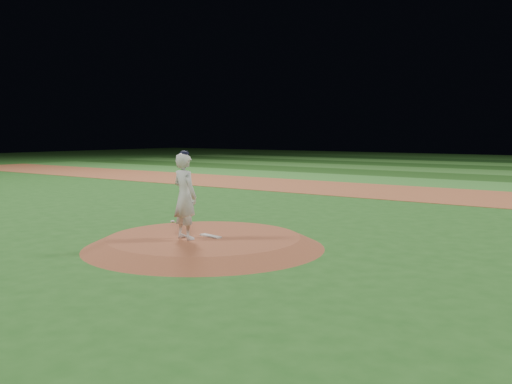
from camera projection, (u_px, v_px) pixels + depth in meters
name	position (u px, v px, depth m)	size (l,w,h in m)	color
ground	(204.00, 247.00, 13.07)	(120.00, 120.00, 0.00)	#235A1D
infield_dirt_band	(423.00, 194.00, 24.28)	(70.00, 6.00, 0.02)	#A05431
outfield_stripe_0	(462.00, 184.00, 28.69)	(70.00, 5.00, 0.02)	#357A2C
outfield_stripe_1	(488.00, 178.00, 32.69)	(70.00, 5.00, 0.02)	#1C4716
outfield_stripe_2	(509.00, 173.00, 36.69)	(70.00, 5.00, 0.02)	#337129
pitchers_mound	(204.00, 242.00, 13.06)	(5.50, 5.50, 0.25)	brown
pitching_rubber	(211.00, 236.00, 12.98)	(0.62, 0.16, 0.03)	beige
rosin_bag	(173.00, 221.00, 15.02)	(0.12, 0.12, 0.06)	beige
pitcher_on_mound	(185.00, 196.00, 12.62)	(0.77, 0.58, 1.97)	silver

